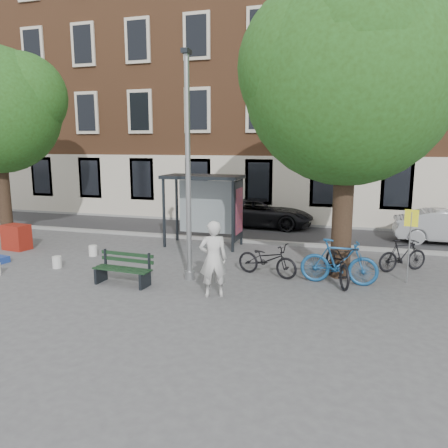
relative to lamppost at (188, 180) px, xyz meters
The scene contains 19 objects.
ground 2.78m from the lamppost, ahead, with size 90.00×90.00×0.00m, color #4C4C4F.
road 7.53m from the lamppost, 90.00° to the left, with size 40.00×4.00×0.01m, color #28282B.
curb_near 5.69m from the lamppost, 90.00° to the left, with size 40.00×0.25×0.12m, color gray.
curb_far 9.40m from the lamppost, 90.00° to the left, with size 40.00×0.25×0.12m, color gray.
building_row 13.67m from the lamppost, 90.00° to the left, with size 30.00×8.00×14.00m, color brown.
lamppost is the anchor object (origin of this frame).
tree_right 5.10m from the lamppost, 19.03° to the left, with size 5.76×5.60×8.20m.
bus_shelter 4.24m from the lamppost, 98.43° to the left, with size 2.85×1.45×2.62m.
painter 2.39m from the lamppost, 46.24° to the right, with size 0.70×0.46×1.91m, color silver.
bench 3.00m from the lamppost, 149.56° to the right, with size 1.65×0.64×0.83m.
bike_a 3.20m from the lamppost, 25.72° to the left, with size 0.64×1.84×0.97m, color black.
bike_b 4.61m from the lamppost, 11.08° to the left, with size 0.58×2.05×1.23m, color navy.
bike_c 4.63m from the lamppost, 12.84° to the left, with size 0.71×2.05×1.08m, color black.
bike_d 6.72m from the lamppost, 24.19° to the left, with size 0.46×1.62×0.97m, color black.
car_dark 8.67m from the lamppost, 88.03° to the left, with size 2.12×4.60×1.28m, color black.
red_stand 7.73m from the lamppost, 168.10° to the left, with size 0.90×0.60×0.90m, color maroon.
bucket_b 5.02m from the lamppost, behind, with size 0.28×0.28×0.36m, color silver.
bucket_c 5.07m from the lamppost, 159.77° to the left, with size 0.28×0.28×0.36m, color silver.
notice_sign 6.09m from the lamppost, 13.90° to the left, with size 0.35×0.08×2.02m.
Camera 1 is at (4.30, -10.94, 3.71)m, focal length 35.00 mm.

